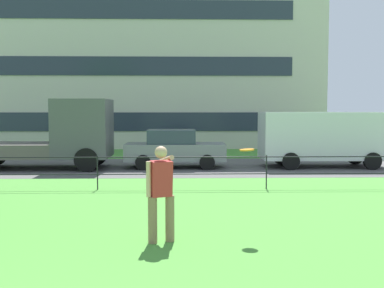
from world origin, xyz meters
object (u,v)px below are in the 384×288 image
object	(u,v)px
frisbee	(247,150)
apartment_building_background	(115,26)
person_thrower	(161,190)
panel_van_right	(323,136)
car_grey_far_left	(174,148)
flatbed_truck_far_right	(46,138)

from	to	relation	value
frisbee	apartment_building_background	distance (m)	27.49
person_thrower	apartment_building_background	xyz separation A→B (m)	(-4.28, 26.42, 7.44)
frisbee	panel_van_right	bearing A→B (deg)	65.97
frisbee	panel_van_right	xyz separation A→B (m)	(4.61, 10.35, -0.32)
car_grey_far_left	person_thrower	bearing A→B (deg)	-90.68
car_grey_far_left	panel_van_right	bearing A→B (deg)	0.45
flatbed_truck_far_right	car_grey_far_left	bearing A→B (deg)	1.65
apartment_building_background	frisbee	bearing A→B (deg)	-77.31
flatbed_truck_far_right	apartment_building_background	bearing A→B (deg)	87.54
frisbee	car_grey_far_left	world-z (taller)	frisbee
person_thrower	flatbed_truck_far_right	world-z (taller)	flatbed_truck_far_right
frisbee	apartment_building_background	world-z (taller)	apartment_building_background
flatbed_truck_far_right	person_thrower	bearing A→B (deg)	-64.90
flatbed_truck_far_right	panel_van_right	size ratio (longest dim) A/B	1.45
flatbed_truck_far_right	panel_van_right	world-z (taller)	flatbed_truck_far_right
panel_van_right	apartment_building_background	bearing A→B (deg)	123.79
person_thrower	apartment_building_background	bearing A→B (deg)	99.20
person_thrower	apartment_building_background	world-z (taller)	apartment_building_background
person_thrower	apartment_building_background	distance (m)	27.78
car_grey_far_left	panel_van_right	size ratio (longest dim) A/B	0.80
panel_van_right	frisbee	bearing A→B (deg)	-114.03
car_grey_far_left	panel_van_right	distance (m)	6.08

